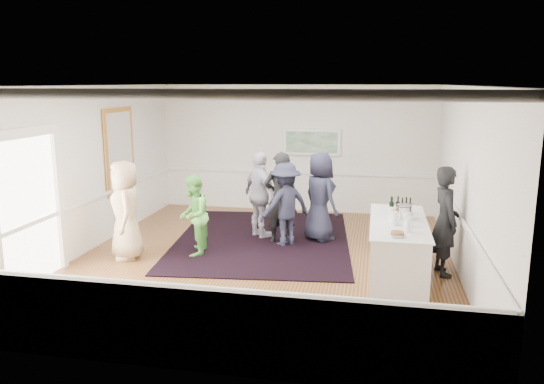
% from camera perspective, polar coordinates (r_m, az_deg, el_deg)
% --- Properties ---
extents(floor, '(8.00, 8.00, 0.00)m').
position_cam_1_polar(floor, '(10.01, -0.97, -7.25)').
color(floor, brown).
rests_on(floor, ground).
extents(ceiling, '(7.00, 8.00, 0.02)m').
position_cam_1_polar(ceiling, '(9.46, -1.03, 11.40)').
color(ceiling, white).
rests_on(ceiling, wall_back).
extents(wall_left, '(0.02, 8.00, 3.20)m').
position_cam_1_polar(wall_left, '(10.89, -19.33, 2.33)').
color(wall_left, white).
rests_on(wall_left, floor).
extents(wall_right, '(0.02, 8.00, 3.20)m').
position_cam_1_polar(wall_right, '(9.51, 20.09, 1.00)').
color(wall_right, white).
rests_on(wall_right, floor).
extents(wall_back, '(7.00, 0.02, 3.20)m').
position_cam_1_polar(wall_back, '(13.50, 2.61, 4.68)').
color(wall_back, white).
rests_on(wall_back, floor).
extents(wall_front, '(7.00, 0.02, 3.20)m').
position_cam_1_polar(wall_front, '(5.85, -9.33, -4.84)').
color(wall_front, white).
rests_on(wall_front, floor).
extents(wainscoting, '(7.00, 8.00, 1.00)m').
position_cam_1_polar(wainscoting, '(9.85, -0.98, -4.50)').
color(wainscoting, white).
rests_on(wainscoting, floor).
extents(mirror, '(0.05, 1.25, 1.85)m').
position_cam_1_polar(mirror, '(11.96, -16.06, 4.30)').
color(mirror, gold).
rests_on(mirror, wall_left).
extents(doorway, '(0.10, 1.78, 2.56)m').
position_cam_1_polar(doorway, '(9.33, -24.82, -0.72)').
color(doorway, white).
rests_on(doorway, wall_left).
extents(landscape_painting, '(1.44, 0.06, 0.66)m').
position_cam_1_polar(landscape_painting, '(13.37, 4.28, 5.37)').
color(landscape_painting, white).
rests_on(landscape_painting, wall_back).
extents(area_rug, '(4.03, 5.01, 0.02)m').
position_cam_1_polar(area_rug, '(11.19, -1.02, -5.11)').
color(area_rug, black).
rests_on(area_rug, floor).
extents(serving_table, '(0.93, 2.45, 0.99)m').
position_cam_1_polar(serving_table, '(9.18, 13.33, -6.04)').
color(serving_table, silver).
rests_on(serving_table, floor).
extents(bartender, '(0.59, 0.77, 1.88)m').
position_cam_1_polar(bartender, '(9.48, 18.13, -2.98)').
color(bartender, black).
rests_on(bartender, floor).
extents(guest_tan, '(0.96, 1.08, 1.85)m').
position_cam_1_polar(guest_tan, '(10.20, -15.47, -1.88)').
color(guest_tan, tan).
rests_on(guest_tan, floor).
extents(guest_green, '(0.67, 0.82, 1.55)m').
position_cam_1_polar(guest_green, '(10.18, -8.46, -2.49)').
color(guest_green, '#64C850').
rests_on(guest_green, floor).
extents(guest_lilac, '(1.08, 1.07, 1.83)m').
position_cam_1_polar(guest_lilac, '(11.19, -1.26, -0.34)').
color(guest_lilac, silver).
rests_on(guest_lilac, floor).
extents(guest_dark_a, '(1.24, 1.19, 1.69)m').
position_cam_1_polar(guest_dark_a, '(10.65, 1.43, -1.33)').
color(guest_dark_a, '#202236').
rests_on(guest_dark_a, floor).
extents(guest_dark_b, '(0.78, 0.60, 1.89)m').
position_cam_1_polar(guest_dark_b, '(10.79, 0.96, -0.63)').
color(guest_dark_b, black).
rests_on(guest_dark_b, floor).
extents(guest_navy, '(1.05, 1.06, 1.85)m').
position_cam_1_polar(guest_navy, '(11.01, 5.19, -0.53)').
color(guest_navy, '#202236').
rests_on(guest_navy, floor).
extents(wine_bottles, '(0.39, 0.18, 0.31)m').
position_cam_1_polar(wine_bottles, '(9.54, 13.59, -1.35)').
color(wine_bottles, black).
rests_on(wine_bottles, serving_table).
extents(juice_pitchers, '(0.34, 0.73, 0.24)m').
position_cam_1_polar(juice_pitchers, '(8.72, 13.63, -2.81)').
color(juice_pitchers, '#7AAB3D').
rests_on(juice_pitchers, serving_table).
extents(ice_bucket, '(0.26, 0.26, 0.25)m').
position_cam_1_polar(ice_bucket, '(9.19, 14.03, -2.12)').
color(ice_bucket, silver).
rests_on(ice_bucket, serving_table).
extents(nut_bowl, '(0.23, 0.23, 0.08)m').
position_cam_1_polar(nut_bowl, '(8.14, 13.33, -4.45)').
color(nut_bowl, white).
rests_on(nut_bowl, serving_table).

